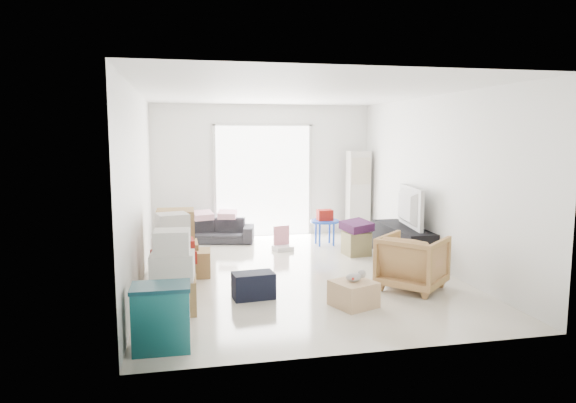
# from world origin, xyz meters

# --- Properties ---
(room_shell) EXTENTS (4.98, 6.48, 3.18)m
(room_shell) POSITION_xyz_m (0.00, 0.00, 1.35)
(room_shell) COLOR white
(room_shell) RESTS_ON ground
(sliding_door) EXTENTS (2.10, 0.04, 2.33)m
(sliding_door) POSITION_xyz_m (0.00, 2.98, 1.24)
(sliding_door) COLOR white
(sliding_door) RESTS_ON room_shell
(ac_tower) EXTENTS (0.45, 0.30, 1.75)m
(ac_tower) POSITION_xyz_m (1.95, 2.65, 0.88)
(ac_tower) COLOR beige
(ac_tower) RESTS_ON room_shell
(tv_console) EXTENTS (0.49, 1.62, 0.54)m
(tv_console) POSITION_xyz_m (2.00, 0.52, 0.27)
(tv_console) COLOR black
(tv_console) RESTS_ON room_shell
(television) EXTENTS (0.85, 1.27, 0.16)m
(television) POSITION_xyz_m (2.00, 0.52, 0.62)
(television) COLOR black
(television) RESTS_ON tv_console
(sofa) EXTENTS (1.62, 0.76, 0.61)m
(sofa) POSITION_xyz_m (-1.07, 2.50, 0.31)
(sofa) COLOR #2B2B31
(sofa) RESTS_ON room_shell
(pillow_left) EXTENTS (0.44, 0.39, 0.12)m
(pillow_left) POSITION_xyz_m (-1.28, 2.45, 0.67)
(pillow_left) COLOR #DDA1B4
(pillow_left) RESTS_ON sofa
(pillow_right) EXTENTS (0.45, 0.39, 0.13)m
(pillow_right) POSITION_xyz_m (-0.80, 2.49, 0.67)
(pillow_right) COLOR #DDA1B4
(pillow_right) RESTS_ON sofa
(armchair) EXTENTS (1.08, 1.09, 0.82)m
(armchair) POSITION_xyz_m (1.37, -1.16, 0.41)
(armchair) COLOR #B27A4F
(armchair) RESTS_ON room_shell
(storage_bins) EXTENTS (0.57, 0.41, 0.65)m
(storage_bins) POSITION_xyz_m (-1.90, -2.51, 0.33)
(storage_bins) COLOR #14595B
(storage_bins) RESTS_ON room_shell
(box_stack_a) EXTENTS (0.55, 0.46, 0.99)m
(box_stack_a) POSITION_xyz_m (-1.80, -1.46, 0.44)
(box_stack_a) COLOR olive
(box_stack_a) RESTS_ON room_shell
(box_stack_b) EXTENTS (0.62, 0.53, 1.05)m
(box_stack_b) POSITION_xyz_m (-1.80, -0.54, 0.45)
(box_stack_b) COLOR olive
(box_stack_b) RESTS_ON room_shell
(box_stack_c) EXTENTS (0.65, 0.56, 0.97)m
(box_stack_c) POSITION_xyz_m (-1.77, 0.35, 0.47)
(box_stack_c) COLOR olive
(box_stack_c) RESTS_ON room_shell
(loose_box) EXTENTS (0.49, 0.49, 0.38)m
(loose_box) POSITION_xyz_m (-1.50, 0.12, 0.19)
(loose_box) COLOR olive
(loose_box) RESTS_ON room_shell
(duffel_bag) EXTENTS (0.55, 0.37, 0.34)m
(duffel_bag) POSITION_xyz_m (-0.80, -1.12, 0.17)
(duffel_bag) COLOR black
(duffel_bag) RESTS_ON room_shell
(ottoman) EXTENTS (0.45, 0.45, 0.41)m
(ottoman) POSITION_xyz_m (1.30, 0.89, 0.20)
(ottoman) COLOR tan
(ottoman) RESTS_ON room_shell
(blanket) EXTENTS (0.56, 0.56, 0.14)m
(blanket) POSITION_xyz_m (1.30, 0.89, 0.48)
(blanket) COLOR #441B44
(blanket) RESTS_ON ottoman
(kids_table) EXTENTS (0.55, 0.55, 0.68)m
(kids_table) POSITION_xyz_m (0.99, 1.81, 0.49)
(kids_table) COLOR blue
(kids_table) RESTS_ON room_shell
(toy_walker) EXTENTS (0.38, 0.35, 0.44)m
(toy_walker) POSITION_xyz_m (0.11, 1.54, 0.12)
(toy_walker) COLOR silver
(toy_walker) RESTS_ON room_shell
(wood_crate) EXTENTS (0.60, 0.60, 0.31)m
(wood_crate) POSITION_xyz_m (0.35, -1.68, 0.15)
(wood_crate) COLOR #DCAE7F
(wood_crate) RESTS_ON room_shell
(plush_bunny) EXTENTS (0.27, 0.16, 0.13)m
(plush_bunny) POSITION_xyz_m (0.38, -1.67, 0.37)
(plush_bunny) COLOR #B2ADA8
(plush_bunny) RESTS_ON wood_crate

